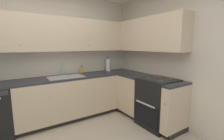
% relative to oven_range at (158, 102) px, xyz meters
% --- Properties ---
extents(wall_back, '(4.09, 0.05, 2.54)m').
position_rel_oven_range_xyz_m(wall_back, '(-1.71, 1.52, 0.82)').
color(wall_back, beige).
rests_on(wall_back, ground_plane).
extents(wall_right, '(0.05, 3.63, 2.54)m').
position_rel_oven_range_xyz_m(wall_right, '(0.31, -0.27, 0.82)').
color(wall_right, beige).
rests_on(wall_right, ground_plane).
extents(lower_cabinets_back, '(1.99, 0.62, 0.85)m').
position_rel_oven_range_xyz_m(lower_cabinets_back, '(-1.31, 1.20, -0.02)').
color(lower_cabinets_back, beige).
rests_on(lower_cabinets_back, ground_plane).
extents(countertop_back, '(3.19, 0.60, 0.03)m').
position_rel_oven_range_xyz_m(countertop_back, '(-1.31, 1.19, 0.42)').
color(countertop_back, '#2D2D33').
rests_on(countertop_back, lower_cabinets_back).
extents(lower_cabinets_right, '(0.62, 1.36, 0.85)m').
position_rel_oven_range_xyz_m(lower_cabinets_right, '(-0.02, 0.40, -0.02)').
color(lower_cabinets_right, beige).
rests_on(lower_cabinets_right, ground_plane).
extents(countertop_right, '(0.60, 1.36, 0.03)m').
position_rel_oven_range_xyz_m(countertop_right, '(-0.02, 0.40, 0.42)').
color(countertop_right, '#2D2D33').
rests_on(countertop_right, lower_cabinets_right).
extents(oven_range, '(0.68, 0.62, 1.04)m').
position_rel_oven_range_xyz_m(oven_range, '(0.00, 0.00, 0.00)').
color(oven_range, black).
rests_on(oven_range, ground_plane).
extents(upper_cabinets_back, '(2.87, 0.34, 0.66)m').
position_rel_oven_range_xyz_m(upper_cabinets_back, '(-1.47, 1.33, 1.27)').
color(upper_cabinets_back, beige).
extents(upper_cabinets_right, '(0.32, 1.91, 0.66)m').
position_rel_oven_range_xyz_m(upper_cabinets_right, '(0.12, 0.54, 1.27)').
color(upper_cabinets_right, beige).
extents(sink, '(0.69, 0.40, 0.10)m').
position_rel_oven_range_xyz_m(sink, '(-1.37, 1.16, 0.40)').
color(sink, '#B7B7BC').
rests_on(sink, countertop_back).
extents(faucet, '(0.07, 0.16, 0.25)m').
position_rel_oven_range_xyz_m(faucet, '(-1.37, 1.37, 0.58)').
color(faucet, silver).
rests_on(faucet, countertop_back).
extents(soap_bottle, '(0.06, 0.06, 0.18)m').
position_rel_oven_range_xyz_m(soap_bottle, '(-0.95, 1.37, 0.51)').
color(soap_bottle, gold).
rests_on(soap_bottle, countertop_back).
extents(paper_towel_roll, '(0.11, 0.11, 0.36)m').
position_rel_oven_range_xyz_m(paper_towel_roll, '(-0.27, 1.35, 0.59)').
color(paper_towel_roll, white).
rests_on(paper_towel_roll, countertop_back).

